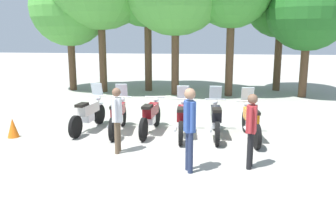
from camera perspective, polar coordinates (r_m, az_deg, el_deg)
ground_plane at (r=9.88m, az=-0.37°, el=-5.69°), size 80.00×80.00×0.00m
motorcycle_0 at (r=10.51m, az=-13.17°, el=-2.04°), size 0.65×2.19×1.37m
motorcycle_1 at (r=10.12m, az=-8.37°, el=-2.37°), size 0.62×2.19×1.37m
motorcycle_2 at (r=10.00m, az=-2.94°, el=-2.52°), size 0.62×2.19×0.99m
motorcycle_3 at (r=9.66m, az=2.38°, el=-2.91°), size 0.62×2.19×1.37m
motorcycle_4 at (r=9.70m, az=8.03°, el=-2.95°), size 0.62×2.19×1.37m
motorcycle_5 at (r=9.62m, az=13.71°, el=-3.29°), size 0.62×2.19×1.37m
person_0 at (r=7.05m, az=3.64°, el=-3.70°), size 0.31×0.40×1.79m
person_1 at (r=8.30m, az=-8.55°, el=-2.42°), size 0.22×0.40×1.61m
person_2 at (r=7.47m, az=13.81°, el=-4.02°), size 0.26×0.41×1.64m
tree_0 at (r=18.23m, az=-16.27°, el=14.79°), size 3.83×3.83×6.08m
tree_5 at (r=18.29m, az=18.51°, el=15.60°), size 3.61×3.61×6.28m
tree_6 at (r=16.68m, az=22.52°, el=14.01°), size 3.68×3.68×5.78m
traffic_cone at (r=10.54m, az=-24.60°, el=-4.11°), size 0.32×0.32×0.55m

